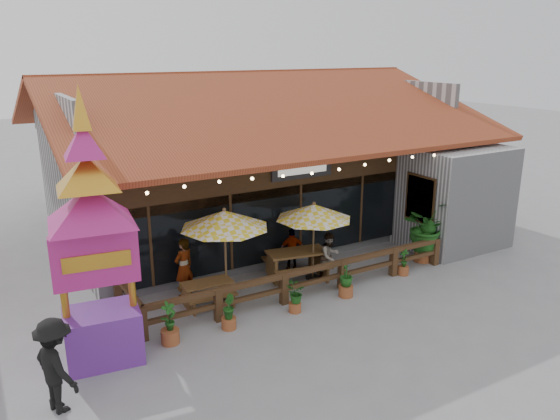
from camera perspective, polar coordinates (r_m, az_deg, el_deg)
ground at (r=17.21m, az=6.81°, el=-7.20°), size 100.00×100.00×0.00m
restaurant_building at (r=22.02m, az=-2.78°, el=4.21°), size 15.50×14.73×6.09m
patio_railing at (r=15.60m, az=0.77°, el=-7.20°), size 10.00×2.60×0.92m
umbrella_left at (r=15.18m, az=-5.82°, el=-1.01°), size 2.73×2.73×2.68m
umbrella_right at (r=16.44m, az=3.56°, el=-0.20°), size 2.88×2.88×2.49m
picnic_table_left at (r=15.49m, az=-7.60°, el=-8.19°), size 1.45×1.27×0.67m
picnic_table_right at (r=17.01m, az=1.75°, el=-5.23°), size 2.08×1.88×0.88m
thai_sign_tower at (r=12.28m, az=-19.17°, el=-0.30°), size 2.74×2.74×6.68m
tropical_plant at (r=18.72m, az=14.90°, el=-1.77°), size 1.98×1.93×2.09m
diner_a at (r=15.91m, az=-10.01°, el=-5.93°), size 0.75×0.63×1.76m
diner_b at (r=16.92m, az=5.21°, el=-4.83°), size 0.81×0.67×1.50m
diner_c at (r=17.49m, az=1.28°, el=-4.20°), size 0.90×0.63×1.41m
pedestrian at (r=11.83m, az=-22.38°, el=-14.79°), size 1.13×1.44×1.97m
planter_a at (r=13.71m, az=-11.46°, el=-11.80°), size 0.45×0.45×1.10m
planter_b at (r=14.17m, az=-5.39°, el=-10.73°), size 0.38×0.42×0.93m
planter_c at (r=14.92m, az=1.58°, el=-8.97°), size 0.67×0.67×0.83m
planter_d at (r=15.90m, az=6.94°, el=-7.35°), size 0.51×0.51×1.01m
planter_e at (r=17.73m, az=12.79°, el=-5.53°), size 0.35×0.35×0.86m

